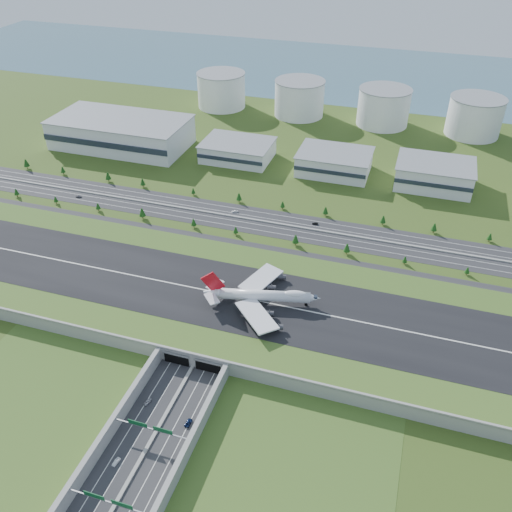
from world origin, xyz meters
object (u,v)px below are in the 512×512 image
(car_1, at_px, (116,462))
(car_2, at_px, (188,423))
(car_4, at_px, (79,196))
(boeing_747, at_px, (261,295))
(fuel_tank_a, at_px, (221,90))
(car_5, at_px, (315,223))
(car_0, at_px, (147,402))
(car_7, at_px, (235,211))

(car_1, xyz_separation_m, car_2, (20.91, 27.59, -0.02))
(car_2, relative_size, car_4, 1.15)
(boeing_747, distance_m, car_2, 82.95)
(fuel_tank_a, distance_m, car_4, 226.89)
(fuel_tank_a, height_order, car_2, fuel_tank_a)
(car_1, distance_m, car_5, 216.23)
(car_2, xyz_separation_m, car_5, (16.87, 185.32, -0.01))
(fuel_tank_a, distance_m, boeing_747, 341.68)
(fuel_tank_a, bearing_deg, boeing_747, -65.62)
(car_0, height_order, car_7, car_0)
(fuel_tank_a, relative_size, car_4, 11.48)
(car_1, xyz_separation_m, car_7, (-22.32, 211.54, -0.02))
(car_0, distance_m, car_4, 217.02)
(fuel_tank_a, bearing_deg, car_0, -74.31)
(car_4, bearing_deg, boeing_747, -129.38)
(car_1, relative_size, car_4, 1.00)
(car_1, xyz_separation_m, car_4, (-144.43, 196.42, 0.02))
(fuel_tank_a, height_order, car_0, fuel_tank_a)
(car_0, xyz_separation_m, car_1, (2.08, -32.62, -0.06))
(car_1, height_order, car_4, car_4)
(car_0, distance_m, car_2, 23.53)
(car_5, distance_m, car_7, 60.13)
(boeing_747, bearing_deg, car_1, -118.50)
(car_2, xyz_separation_m, car_7, (-43.24, 183.95, -0.00))
(car_2, bearing_deg, car_7, -76.13)
(car_0, bearing_deg, boeing_747, 82.35)
(car_1, relative_size, car_2, 0.87)
(fuel_tank_a, bearing_deg, car_4, -98.50)
(fuel_tank_a, relative_size, car_1, 11.48)
(car_2, bearing_deg, boeing_747, -95.75)
(car_2, relative_size, car_7, 1.05)
(car_2, height_order, car_7, car_2)
(boeing_747, bearing_deg, car_0, -125.90)
(car_0, xyz_separation_m, car_2, (22.99, -5.03, -0.09))
(boeing_747, relative_size, car_2, 12.92)
(fuel_tank_a, distance_m, car_5, 255.70)
(car_0, xyz_separation_m, car_7, (-20.25, 178.92, -0.09))
(car_0, bearing_deg, car_4, 146.15)
(boeing_747, xyz_separation_m, car_5, (7.75, 103.90, -12.96))
(car_1, relative_size, car_7, 0.91)
(car_0, distance_m, car_5, 184.64)
(car_1, bearing_deg, car_0, 103.17)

